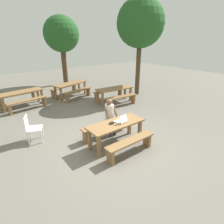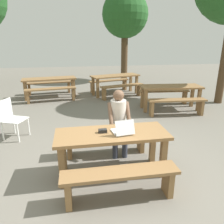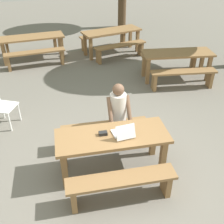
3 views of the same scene
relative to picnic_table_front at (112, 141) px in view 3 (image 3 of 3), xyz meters
name	(u,v)px [view 3 (image 3 of 3)]	position (x,y,z in m)	size (l,w,h in m)	color
ground_plane	(112,169)	(0.00, 0.00, -0.59)	(30.00, 30.00, 0.00)	slate
picnic_table_front	(112,141)	(0.00, 0.00, 0.00)	(1.74, 0.67, 0.72)	olive
bench_near	(121,184)	(0.00, -0.64, -0.26)	(1.56, 0.30, 0.45)	olive
bench_far	(105,131)	(0.00, 0.64, -0.26)	(1.56, 0.30, 0.45)	olive
laptop	(123,132)	(0.16, -0.04, 0.18)	(0.33, 0.35, 0.23)	white
small_pouch	(103,133)	(-0.14, 0.03, 0.15)	(0.13, 0.08, 0.05)	black
person_seated	(119,112)	(0.23, 0.60, 0.12)	(0.39, 0.40, 1.24)	#333847
plastic_chair	(0,105)	(-1.93, 1.73, -0.13)	(0.58, 0.58, 0.86)	white
picnic_table_mid	(177,57)	(2.36, 3.06, 0.02)	(1.88, 0.82, 0.74)	olive
bench_mid_south	(183,75)	(2.31, 2.48, -0.24)	(1.67, 0.44, 0.48)	olive
bench_mid_north	(169,58)	(2.41, 3.64, -0.24)	(1.67, 0.44, 0.48)	olive
picnic_table_rear	(32,40)	(-1.43, 5.23, 0.02)	(1.99, 0.91, 0.73)	olive
bench_rear_south	(35,55)	(-1.35, 4.61, -0.24)	(1.75, 0.53, 0.48)	olive
bench_rear_north	(31,42)	(-1.52, 5.84, -0.24)	(1.75, 0.53, 0.48)	olive
picnic_table_distant	(112,34)	(1.06, 5.28, 0.04)	(1.99, 1.15, 0.76)	olive
bench_distant_south	(120,48)	(1.22, 4.71, -0.24)	(1.71, 0.75, 0.48)	olive
bench_distant_north	(104,38)	(0.90, 5.84, -0.24)	(1.71, 0.75, 0.48)	olive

